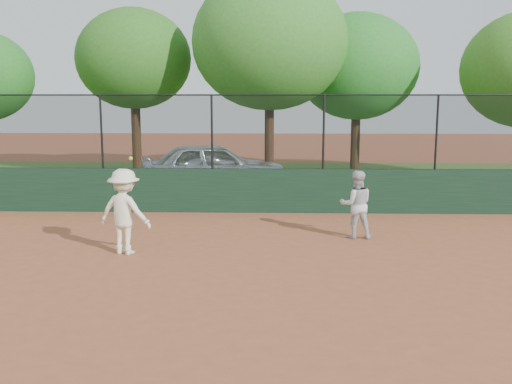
{
  "coord_description": "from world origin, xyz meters",
  "views": [
    {
      "loc": [
        1.14,
        -9.34,
        3.13
      ],
      "look_at": [
        0.8,
        2.2,
        1.2
      ],
      "focal_mm": 40.0,
      "sensor_mm": 36.0,
      "label": 1
    }
  ],
  "objects_px": {
    "tree_2": "(270,42)",
    "tree_3": "(357,67)",
    "player_main": "(125,212)",
    "tree_1": "(134,59)",
    "parked_car": "(214,167)",
    "player_second": "(356,204)"
  },
  "relations": [
    {
      "from": "player_main",
      "to": "tree_3",
      "type": "relative_size",
      "value": 0.32
    },
    {
      "from": "player_main",
      "to": "tree_1",
      "type": "distance_m",
      "value": 11.93
    },
    {
      "from": "player_main",
      "to": "tree_2",
      "type": "bearing_deg",
      "value": 73.98
    },
    {
      "from": "tree_2",
      "to": "tree_3",
      "type": "distance_m",
      "value": 3.79
    },
    {
      "from": "player_main",
      "to": "tree_1",
      "type": "height_order",
      "value": "tree_1"
    },
    {
      "from": "player_second",
      "to": "tree_2",
      "type": "relative_size",
      "value": 0.2
    },
    {
      "from": "parked_car",
      "to": "tree_3",
      "type": "xyz_separation_m",
      "value": [
        5.22,
        3.64,
        3.44
      ]
    },
    {
      "from": "tree_2",
      "to": "player_main",
      "type": "bearing_deg",
      "value": -106.02
    },
    {
      "from": "parked_car",
      "to": "tree_2",
      "type": "relative_size",
      "value": 0.65
    },
    {
      "from": "player_second",
      "to": "player_main",
      "type": "bearing_deg",
      "value": 14.26
    },
    {
      "from": "tree_2",
      "to": "parked_car",
      "type": "bearing_deg",
      "value": -131.4
    },
    {
      "from": "parked_car",
      "to": "player_main",
      "type": "bearing_deg",
      "value": 158.91
    },
    {
      "from": "tree_1",
      "to": "tree_3",
      "type": "xyz_separation_m",
      "value": [
        8.58,
        0.32,
        -0.29
      ]
    },
    {
      "from": "player_main",
      "to": "tree_3",
      "type": "xyz_separation_m",
      "value": [
        6.2,
        11.41,
        3.4
      ]
    },
    {
      "from": "parked_car",
      "to": "player_second",
      "type": "xyz_separation_m",
      "value": [
        3.84,
        -6.33,
        -0.06
      ]
    },
    {
      "from": "parked_car",
      "to": "tree_3",
      "type": "height_order",
      "value": "tree_3"
    },
    {
      "from": "player_second",
      "to": "tree_2",
      "type": "distance_m",
      "value": 9.66
    },
    {
      "from": "parked_car",
      "to": "tree_1",
      "type": "relative_size",
      "value": 0.75
    },
    {
      "from": "tree_2",
      "to": "tree_3",
      "type": "relative_size",
      "value": 1.19
    },
    {
      "from": "parked_car",
      "to": "tree_2",
      "type": "bearing_deg",
      "value": -55.25
    },
    {
      "from": "player_main",
      "to": "player_second",
      "type": "bearing_deg",
      "value": 16.64
    },
    {
      "from": "player_second",
      "to": "player_main",
      "type": "height_order",
      "value": "player_main"
    }
  ]
}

